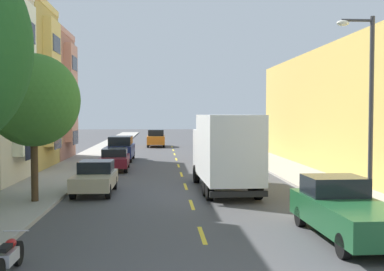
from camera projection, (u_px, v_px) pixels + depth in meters
The scene contains 14 objects.
ground_plane at pixel (177, 162), 37.82m from camera, with size 160.00×160.00×0.00m, color #424244.
sidewalk_left at pixel (80, 164), 35.37m from camera, with size 3.20×120.00×0.14m, color #A39E93.
sidewalk_right at pixel (273, 163), 36.28m from camera, with size 3.20×120.00×0.14m, color #A39E93.
lane_centerline_dashes at pixel (180, 170), 32.34m from camera, with size 0.14×47.20×0.01m.
street_tree_second at pixel (34, 100), 19.77m from camera, with size 3.75×3.75×6.01m.
street_lamp at pixel (367, 101), 17.05m from camera, with size 1.35×0.28×6.95m.
delivery_box_truck at pixel (225, 149), 23.16m from camera, with size 2.63×7.51×3.66m.
parked_pickup_forest at pixel (346, 211), 14.51m from camera, with size 2.11×5.34×1.73m.
parked_hatchback_champagne at pixel (95, 177), 22.65m from camera, with size 1.77×4.01×1.50m.
parked_sedan_burgundy at pixel (115, 159), 32.06m from camera, with size 1.93×4.55×1.43m.
parked_wagon_red at pixel (230, 150), 38.88m from camera, with size 1.92×4.74×1.50m.
parked_suv_navy at pixel (121, 148), 38.63m from camera, with size 1.99×4.82×1.93m.
moving_orange_sedan at pixel (156, 138), 55.13m from camera, with size 1.95×4.80×1.93m.
parked_motorcycle at pixel (9, 257), 11.20m from camera, with size 0.62×2.05×0.90m.
Camera 1 is at (-1.25, -7.69, 3.70)m, focal length 45.70 mm.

